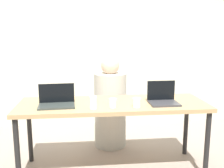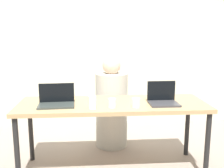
{
  "view_description": "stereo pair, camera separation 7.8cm",
  "coord_description": "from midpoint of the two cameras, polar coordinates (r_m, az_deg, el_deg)",
  "views": [
    {
      "loc": [
        -0.27,
        -2.54,
        1.42
      ],
      "look_at": [
        0.0,
        0.06,
        0.91
      ],
      "focal_mm": 42.0,
      "sensor_mm": 36.0,
      "label": 1
    },
    {
      "loc": [
        -0.19,
        -2.55,
        1.42
      ],
      "look_at": [
        0.0,
        0.06,
        0.91
      ],
      "focal_mm": 42.0,
      "sensor_mm": 36.0,
      "label": 2
    }
  ],
  "objects": [
    {
      "name": "laptop_front_left",
      "position": [
        2.59,
        -11.16,
        -3.63
      ],
      "size": [
        0.36,
        0.25,
        0.21
      ],
      "rotation": [
        0.0,
        0.0,
        0.06
      ],
      "color": "#333A37",
      "rests_on": "desk"
    },
    {
      "name": "person_at_center",
      "position": [
        3.3,
        0.57,
        -5.03
      ],
      "size": [
        0.49,
        0.49,
        1.14
      ],
      "rotation": [
        0.0,
        0.0,
        3.42
      ],
      "color": "#B9B7A8",
      "rests_on": "ground"
    },
    {
      "name": "desk",
      "position": [
        2.67,
        0.94,
        -5.44
      ],
      "size": [
        1.89,
        0.64,
        0.73
      ],
      "color": "tan",
      "rests_on": "ground"
    },
    {
      "name": "laptop_front_right",
      "position": [
        2.66,
        11.85,
        -3.22
      ],
      "size": [
        0.29,
        0.25,
        0.22
      ],
      "rotation": [
        0.0,
        0.0,
        0.01
      ],
      "color": "#3A393D",
      "rests_on": "desk"
    },
    {
      "name": "water_glass_right",
      "position": [
        2.5,
        6.16,
        -4.22
      ],
      "size": [
        0.08,
        0.08,
        0.09
      ],
      "color": "white",
      "rests_on": "desk"
    },
    {
      "name": "water_glass_center",
      "position": [
        2.48,
        0.92,
        -4.28
      ],
      "size": [
        0.07,
        0.07,
        0.09
      ],
      "color": "white",
      "rests_on": "desk"
    },
    {
      "name": "back_wall",
      "position": [
        4.06,
        -0.92,
        8.49
      ],
      "size": [
        4.91,
        0.1,
        2.48
      ],
      "primitive_type": "cube",
      "color": "beige",
      "rests_on": "ground"
    },
    {
      "name": "water_glass_left",
      "position": [
        2.44,
        -3.38,
        -4.22
      ],
      "size": [
        0.07,
        0.07,
        0.12
      ],
      "color": "white",
      "rests_on": "desk"
    }
  ]
}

